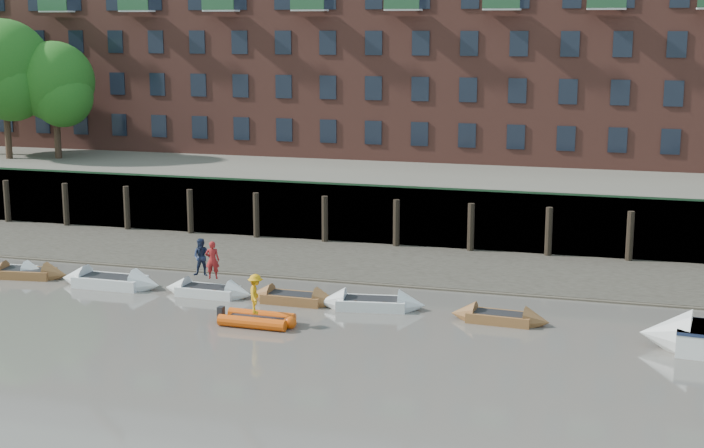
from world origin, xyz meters
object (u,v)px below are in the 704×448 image
at_px(rowboat_0, 7,271).
at_px(person_rower_b, 202,257).
at_px(rowboat_3, 208,291).
at_px(person_rower_a, 212,260).
at_px(rowboat_2, 110,281).
at_px(rib_tender, 260,320).
at_px(rowboat_6, 500,318).
at_px(person_rib_crew, 256,294).
at_px(rowboat_1, 25,273).
at_px(rowboat_4, 293,298).
at_px(rowboat_5, 372,303).

bearing_deg(rowboat_0, person_rower_b, -5.81).
bearing_deg(rowboat_3, person_rower_a, -3.47).
xyz_separation_m(rowboat_2, rib_tender, (8.68, -3.56, -0.02)).
bearing_deg(rowboat_6, rowboat_0, -178.56).
bearing_deg(person_rib_crew, person_rower_a, 25.94).
xyz_separation_m(rowboat_6, person_rib_crew, (-9.21, -3.08, 1.09)).
height_order(rowboat_1, rowboat_6, rowboat_1).
height_order(rowboat_2, rowboat_3, rowboat_2).
xyz_separation_m(rib_tender, person_rower_b, (-4.15, 3.69, 1.42)).
xyz_separation_m(rowboat_1, person_rower_b, (9.21, -0.25, 1.44)).
relative_size(rowboat_4, rib_tender, 1.32).
bearing_deg(rib_tender, person_rib_crew, -145.95).
distance_m(rowboat_4, rowboat_6, 8.88).
height_order(rowboat_5, person_rower_a, person_rower_a).
height_order(rowboat_0, person_rower_a, person_rower_a).
bearing_deg(rowboat_0, rowboat_5, -5.77).
bearing_deg(rib_tender, rowboat_0, 166.16).
xyz_separation_m(rowboat_4, person_rower_a, (-3.72, 0.03, 1.44)).
bearing_deg(rowboat_6, rowboat_2, -177.85).
bearing_deg(rib_tender, rowboat_5, 45.10).
distance_m(rowboat_4, person_rower_a, 3.99).
distance_m(person_rower_a, person_rib_crew, 4.87).
height_order(rowboat_2, rowboat_4, rowboat_2).
relative_size(rowboat_5, rowboat_6, 1.15).
xyz_separation_m(rowboat_3, rowboat_4, (3.99, -0.05, -0.00)).
height_order(rib_tender, person_rib_crew, person_rib_crew).
relative_size(rowboat_0, rowboat_5, 0.91).
distance_m(rowboat_1, person_rower_b, 9.33).
xyz_separation_m(rowboat_0, rowboat_1, (1.09, -0.09, -0.00)).
height_order(rowboat_0, person_rib_crew, person_rib_crew).
height_order(rowboat_0, rowboat_1, rowboat_0).
bearing_deg(person_rib_crew, rowboat_1, 54.81).
bearing_deg(person_rib_crew, rowboat_3, 27.92).
height_order(rowboat_0, person_rower_b, person_rower_b).
relative_size(rowboat_3, rowboat_5, 0.90).
bearing_deg(person_rower_a, rowboat_2, -16.18).
relative_size(rowboat_2, person_rower_b, 2.94).
xyz_separation_m(rowboat_0, person_rower_b, (10.30, -0.34, 1.44)).
bearing_deg(rowboat_1, rowboat_4, -9.74).
xyz_separation_m(rowboat_0, rowboat_6, (23.53, -1.04, -0.01)).
xyz_separation_m(rowboat_5, person_rower_a, (-7.17, -0.05, 1.41)).
height_order(rowboat_5, rowboat_6, rowboat_5).
bearing_deg(person_rib_crew, rowboat_2, 48.64).
height_order(rowboat_5, rib_tender, rowboat_5).
height_order(person_rower_a, person_rib_crew, person_rower_a).
relative_size(rowboat_1, rowboat_4, 1.04).
bearing_deg(rowboat_1, person_rower_a, -10.50).
height_order(rowboat_1, rowboat_4, rowboat_1).
relative_size(rowboat_4, rowboat_6, 1.01).
bearing_deg(rowboat_6, rowboat_4, -178.45).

